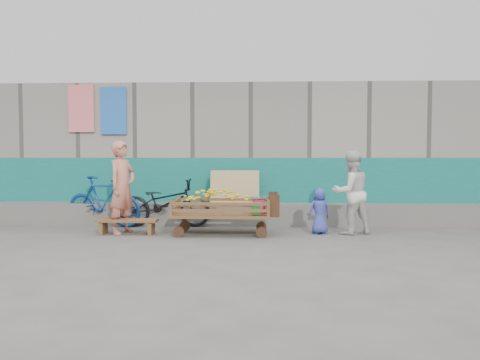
{
  "coord_description": "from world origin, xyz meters",
  "views": [
    {
      "loc": [
        0.81,
        -7.32,
        1.45
      ],
      "look_at": [
        0.45,
        1.2,
        1.0
      ],
      "focal_mm": 35.0,
      "sensor_mm": 36.0,
      "label": 1
    }
  ],
  "objects_px": {
    "vendor_man": "(122,187)",
    "woman": "(351,192)",
    "child": "(319,211)",
    "bicycle_dark": "(165,203)",
    "bicycle_blue": "(104,201)",
    "banana_cart": "(220,204)",
    "bench": "(127,223)"
  },
  "relations": [
    {
      "from": "bicycle_dark",
      "to": "bicycle_blue",
      "type": "xyz_separation_m",
      "value": [
        -1.26,
        0.0,
        0.03
      ]
    },
    {
      "from": "bench",
      "to": "child",
      "type": "xyz_separation_m",
      "value": [
        3.54,
        0.21,
        0.22
      ]
    },
    {
      "from": "vendor_man",
      "to": "child",
      "type": "xyz_separation_m",
      "value": [
        3.66,
        0.07,
        -0.43
      ]
    },
    {
      "from": "child",
      "to": "bicycle_dark",
      "type": "bearing_deg",
      "value": -30.2
    },
    {
      "from": "woman",
      "to": "bicycle_dark",
      "type": "relative_size",
      "value": 0.83
    },
    {
      "from": "vendor_man",
      "to": "child",
      "type": "bearing_deg",
      "value": -65.12
    },
    {
      "from": "banana_cart",
      "to": "bicycle_dark",
      "type": "relative_size",
      "value": 1.04
    },
    {
      "from": "vendor_man",
      "to": "bicycle_blue",
      "type": "relative_size",
      "value": 1.01
    },
    {
      "from": "vendor_man",
      "to": "bicycle_blue",
      "type": "xyz_separation_m",
      "value": [
        -0.63,
        0.81,
        -0.35
      ]
    },
    {
      "from": "woman",
      "to": "bicycle_blue",
      "type": "distance_m",
      "value": 4.92
    },
    {
      "from": "child",
      "to": "bicycle_dark",
      "type": "xyz_separation_m",
      "value": [
        -3.03,
        0.73,
        0.06
      ]
    },
    {
      "from": "bench",
      "to": "vendor_man",
      "type": "distance_m",
      "value": 0.68
    },
    {
      "from": "banana_cart",
      "to": "woman",
      "type": "height_order",
      "value": "woman"
    },
    {
      "from": "banana_cart",
      "to": "bicycle_dark",
      "type": "height_order",
      "value": "bicycle_dark"
    },
    {
      "from": "bench",
      "to": "bicycle_dark",
      "type": "xyz_separation_m",
      "value": [
        0.5,
        0.94,
        0.28
      ]
    },
    {
      "from": "banana_cart",
      "to": "bicycle_dark",
      "type": "xyz_separation_m",
      "value": [
        -1.2,
        0.88,
        -0.07
      ]
    },
    {
      "from": "banana_cart",
      "to": "child",
      "type": "relative_size",
      "value": 2.26
    },
    {
      "from": "vendor_man",
      "to": "woman",
      "type": "xyz_separation_m",
      "value": [
        4.23,
        0.07,
        -0.09
      ]
    },
    {
      "from": "vendor_man",
      "to": "woman",
      "type": "bearing_deg",
      "value": -65.29
    },
    {
      "from": "vendor_man",
      "to": "bicycle_blue",
      "type": "distance_m",
      "value": 1.08
    },
    {
      "from": "child",
      "to": "bicycle_dark",
      "type": "distance_m",
      "value": 3.12
    },
    {
      "from": "banana_cart",
      "to": "bench",
      "type": "bearing_deg",
      "value": -178.15
    },
    {
      "from": "woman",
      "to": "vendor_man",
      "type": "bearing_deg",
      "value": -18.85
    },
    {
      "from": "banana_cart",
      "to": "vendor_man",
      "type": "distance_m",
      "value": 1.85
    },
    {
      "from": "vendor_man",
      "to": "child",
      "type": "distance_m",
      "value": 3.68
    },
    {
      "from": "woman",
      "to": "bicycle_dark",
      "type": "xyz_separation_m",
      "value": [
        -3.6,
        0.73,
        -0.28
      ]
    },
    {
      "from": "woman",
      "to": "bicycle_dark",
      "type": "bearing_deg",
      "value": -31.34
    },
    {
      "from": "vendor_man",
      "to": "bicycle_dark",
      "type": "relative_size",
      "value": 0.93
    },
    {
      "from": "bicycle_dark",
      "to": "child",
      "type": "bearing_deg",
      "value": -104.65
    },
    {
      "from": "bench",
      "to": "vendor_man",
      "type": "height_order",
      "value": "vendor_man"
    },
    {
      "from": "vendor_man",
      "to": "child",
      "type": "height_order",
      "value": "vendor_man"
    },
    {
      "from": "vendor_man",
      "to": "banana_cart",
      "type": "bearing_deg",
      "value": -68.71
    }
  ]
}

